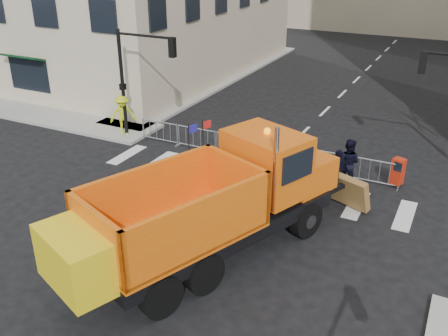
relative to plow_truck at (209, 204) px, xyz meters
The scene contains 10 objects.
ground 2.14m from the plow_truck, behind, with size 120.00×120.00×0.00m, color black.
sidewalk_back 8.78m from the plow_truck, 96.06° to the left, with size 64.00×5.00×0.15m, color gray.
traffic_light_left 11.69m from the plow_truck, 139.79° to the left, with size 0.18×0.18×5.40m, color black.
crowd_barriers 7.93m from the plow_truck, 102.24° to the left, with size 12.60×0.60×1.10m, color #9EA0A5, non-canonical shape.
plow_truck is the anchor object (origin of this frame).
cop_a 5.40m from the plow_truck, 70.42° to the left, with size 0.65×0.43×1.78m, color black.
cop_b 7.46m from the plow_truck, 69.32° to the left, with size 1.01×0.78×2.07m, color black.
cop_c 6.54m from the plow_truck, 67.58° to the left, with size 1.14×0.47×1.94m, color black.
worker 11.71m from the plow_truck, 140.32° to the left, with size 1.30×0.75×2.01m, color #C0CC18.
newspaper_box 9.07m from the plow_truck, 60.13° to the left, with size 0.45×0.40×1.10m, color #B3210D.
Camera 1 is at (7.29, -11.74, 9.33)m, focal length 40.00 mm.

